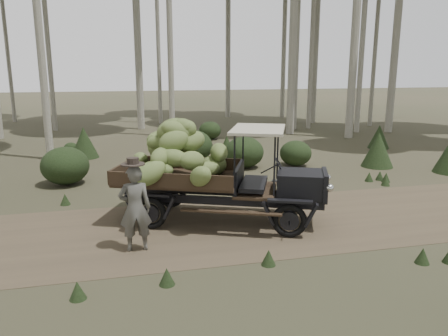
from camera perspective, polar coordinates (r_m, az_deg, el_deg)
The scene contains 5 objects.
ground at distance 10.49m, azimuth 8.85°, elevation -6.80°, with size 120.00×120.00×0.00m, color #473D2B.
dirt_track at distance 10.49m, azimuth 8.85°, elevation -6.78°, with size 70.00×4.00×0.01m, color brown.
banana_truck at distance 10.06m, azimuth -3.79°, elevation 1.13°, with size 5.02×3.33×2.50m.
farmer at distance 8.65m, azimuth -11.55°, elevation -5.07°, with size 0.63×0.47×1.87m.
undergrowth at distance 12.37m, azimuth 10.60°, elevation -1.10°, with size 25.83×21.83×1.34m.
Camera 1 is at (-3.83, -9.11, 3.53)m, focal length 35.00 mm.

